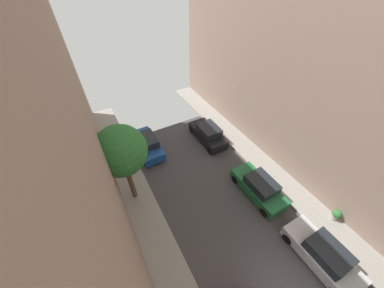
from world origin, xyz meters
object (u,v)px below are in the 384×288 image
(parked_car_left_3, at_px, (147,144))
(parked_car_right_2, at_px, (323,254))
(parked_car_right_3, at_px, (259,187))
(parked_car_right_4, at_px, (208,134))
(potted_plant_1, at_px, (336,215))
(street_tree_0, at_px, (121,151))

(parked_car_left_3, xyz_separation_m, parked_car_right_2, (5.40, -13.20, 0.00))
(parked_car_right_3, bearing_deg, parked_car_right_4, 90.00)
(parked_car_right_3, xyz_separation_m, parked_car_right_4, (0.00, 6.75, 0.00))
(parked_car_left_3, xyz_separation_m, parked_car_right_4, (5.40, -1.37, 0.00))
(parked_car_left_3, distance_m, potted_plant_1, 14.68)
(potted_plant_1, bearing_deg, parked_car_right_2, -159.05)
(potted_plant_1, bearing_deg, parked_car_right_4, 105.28)
(parked_car_left_3, bearing_deg, street_tree_0, -121.04)
(parked_car_left_3, height_order, parked_car_right_2, same)
(parked_car_left_3, relative_size, parked_car_right_2, 1.00)
(parked_car_right_4, xyz_separation_m, potted_plant_1, (2.93, -10.71, -0.09))
(parked_car_left_3, xyz_separation_m, parked_car_right_3, (5.40, -8.12, 0.00))
(parked_car_right_2, distance_m, street_tree_0, 12.65)
(parked_car_right_3, relative_size, street_tree_0, 0.70)
(parked_car_left_3, distance_m, street_tree_0, 6.15)
(parked_car_left_3, distance_m, parked_car_right_4, 5.57)
(parked_car_left_3, height_order, street_tree_0, street_tree_0)
(parked_car_right_2, distance_m, potted_plant_1, 3.14)
(parked_car_right_4, distance_m, potted_plant_1, 11.11)
(parked_car_right_3, distance_m, parked_car_right_4, 6.75)
(street_tree_0, xyz_separation_m, potted_plant_1, (10.79, -8.00, -3.96))
(parked_car_left_3, xyz_separation_m, potted_plant_1, (8.33, -12.08, -0.09))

